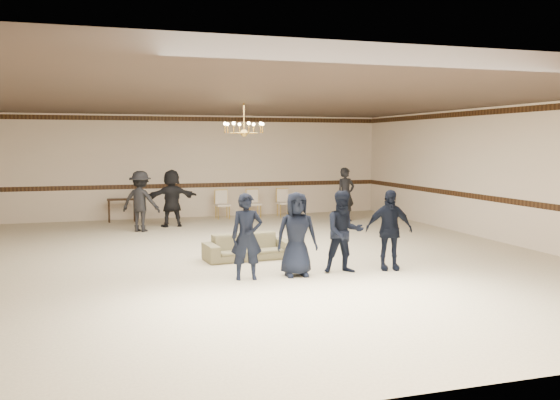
{
  "coord_description": "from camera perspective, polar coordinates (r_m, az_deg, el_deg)",
  "views": [
    {
      "loc": [
        -3.16,
        -11.74,
        2.34
      ],
      "look_at": [
        0.36,
        -0.5,
        1.21
      ],
      "focal_mm": 38.39,
      "sensor_mm": 36.0,
      "label": 1
    }
  ],
  "objects": [
    {
      "name": "adult_right",
      "position": [
        17.93,
        6.28,
        0.52
      ],
      "size": [
        0.64,
        0.48,
        1.61
      ],
      "primitive_type": "imported",
      "rotation": [
        0.0,
        0.0,
        0.17
      ],
      "color": "black",
      "rests_on": "floor"
    },
    {
      "name": "boy_b",
      "position": [
        10.5,
        1.59,
        -3.27
      ],
      "size": [
        0.76,
        0.53,
        1.49
      ],
      "primitive_type": "imported",
      "rotation": [
        0.0,
        0.0,
        -0.09
      ],
      "color": "black",
      "rests_on": "floor"
    },
    {
      "name": "console_table",
      "position": [
        18.36,
        -14.83,
        -0.94
      ],
      "size": [
        0.85,
        0.41,
        0.7
      ],
      "primitive_type": "cube",
      "rotation": [
        0.0,
        0.0,
        -0.07
      ],
      "color": "black",
      "rests_on": "floor"
    },
    {
      "name": "banquet_chair_mid",
      "position": [
        18.76,
        -2.51,
        -0.35
      ],
      "size": [
        0.45,
        0.45,
        0.87
      ],
      "primitive_type": null,
      "rotation": [
        0.0,
        0.0,
        0.05
      ],
      "color": "beige",
      "rests_on": "floor"
    },
    {
      "name": "crown_molding",
      "position": [
        19.01,
        -7.84,
        7.65
      ],
      "size": [
        12.0,
        0.02,
        0.14
      ],
      "primitive_type": "cube",
      "color": "#3A2311",
      "rests_on": "wall_back"
    },
    {
      "name": "banquet_chair_right",
      "position": [
        19.03,
        0.4,
        -0.26
      ],
      "size": [
        0.44,
        0.44,
        0.87
      ],
      "primitive_type": null,
      "rotation": [
        0.0,
        0.0,
        0.05
      ],
      "color": "beige",
      "rests_on": "floor"
    },
    {
      "name": "adult_mid",
      "position": [
        16.96,
        -10.28,
        0.18
      ],
      "size": [
        1.52,
        0.59,
        1.61
      ],
      "primitive_type": "imported",
      "rotation": [
        0.0,
        0.0,
        3.22
      ],
      "color": "black",
      "rests_on": "floor"
    },
    {
      "name": "boy_c",
      "position": [
        10.83,
        6.11,
        -3.04
      ],
      "size": [
        0.79,
        0.66,
        1.49
      ],
      "primitive_type": "imported",
      "rotation": [
        0.0,
        0.0,
        -0.14
      ],
      "color": "black",
      "rests_on": "floor"
    },
    {
      "name": "banquet_chair_left",
      "position": [
        18.53,
        -5.5,
        -0.45
      ],
      "size": [
        0.46,
        0.46,
        0.87
      ],
      "primitive_type": null,
      "rotation": [
        0.0,
        0.0,
        0.09
      ],
      "color": "beige",
      "rests_on": "floor"
    },
    {
      "name": "chandelier",
      "position": [
        13.14,
        -3.46,
        7.8
      ],
      "size": [
        0.94,
        0.94,
        0.89
      ],
      "primitive_type": null,
      "color": "gold",
      "rests_on": "ceiling"
    },
    {
      "name": "adult_left",
      "position": [
        16.18,
        -13.14,
        -0.12
      ],
      "size": [
        1.2,
        1.03,
        1.61
      ],
      "primitive_type": "imported",
      "rotation": [
        0.0,
        0.0,
        2.63
      ],
      "color": "black",
      "rests_on": "floor"
    },
    {
      "name": "boy_a",
      "position": [
        10.25,
        -3.18,
        -3.5
      ],
      "size": [
        0.58,
        0.43,
        1.49
      ],
      "primitive_type": "imported",
      "rotation": [
        0.0,
        0.0,
        -0.13
      ],
      "color": "black",
      "rests_on": "floor"
    },
    {
      "name": "chair_rail",
      "position": [
        19.04,
        -7.76,
        1.39
      ],
      "size": [
        12.0,
        0.02,
        0.14
      ],
      "primitive_type": "cube",
      "color": "#3A2311",
      "rests_on": "wall_back"
    },
    {
      "name": "settee",
      "position": [
        12.08,
        -3.09,
        -4.47
      ],
      "size": [
        1.8,
        0.84,
        0.51
      ],
      "primitive_type": "imported",
      "rotation": [
        0.0,
        0.0,
        0.09
      ],
      "color": "#74714D",
      "rests_on": "floor"
    },
    {
      "name": "boy_d",
      "position": [
        11.21,
        10.34,
        -2.8
      ],
      "size": [
        0.93,
        0.55,
        1.49
      ],
      "primitive_type": "imported",
      "rotation": [
        0.0,
        0.0,
        -0.22
      ],
      "color": "black",
      "rests_on": "floor"
    },
    {
      "name": "room",
      "position": [
        12.18,
        -2.3,
        1.99
      ],
      "size": [
        12.01,
        14.01,
        3.21
      ],
      "color": "beige",
      "rests_on": "ground"
    }
  ]
}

